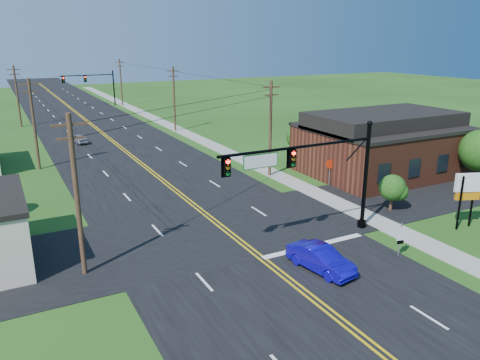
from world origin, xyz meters
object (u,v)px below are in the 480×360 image
signal_mast_main (312,170)px  route_sign (401,237)px  signal_mast_far (91,83)px  stop_sign (330,167)px  blue_car (321,259)px

signal_mast_main → route_sign: bearing=-53.6°
signal_mast_main → route_sign: (3.35, -4.54, -3.50)m
signal_mast_far → route_sign: bearing=-87.6°
signal_mast_main → route_sign: 6.64m
signal_mast_main → stop_sign: size_ratio=4.57×
signal_mast_far → stop_sign: 63.87m
signal_mast_main → signal_mast_far: (0.10, 72.00, -0.20)m
signal_mast_main → stop_sign: signal_mast_main is taller
blue_car → stop_sign: bearing=40.2°
signal_mast_main → signal_mast_far: bearing=89.9°
stop_sign → signal_mast_far: bearing=112.7°
stop_sign → route_sign: bearing=-96.0°
signal_mast_far → stop_sign: (8.39, -63.26, -2.77)m
signal_mast_main → blue_car: bearing=-117.4°
signal_mast_far → stop_sign: size_ratio=4.45×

